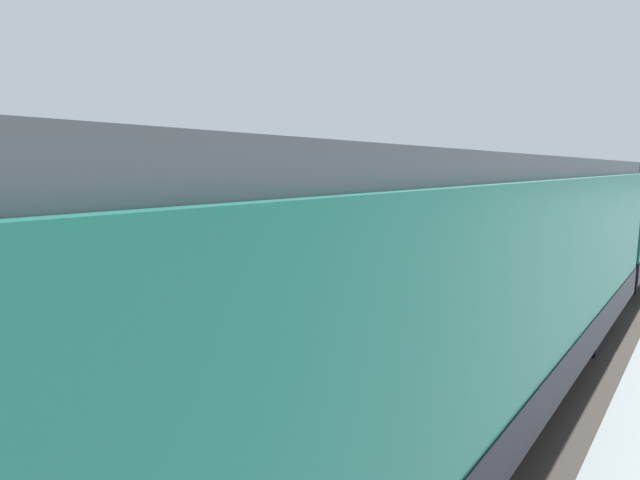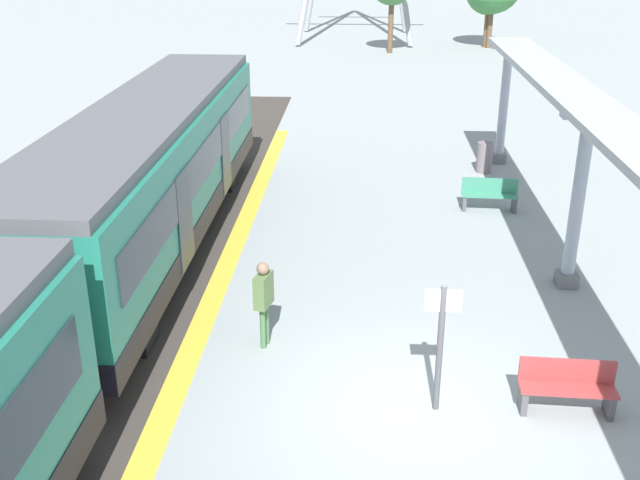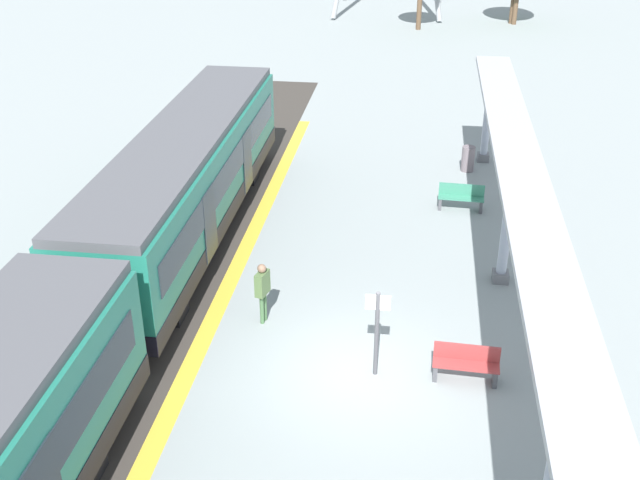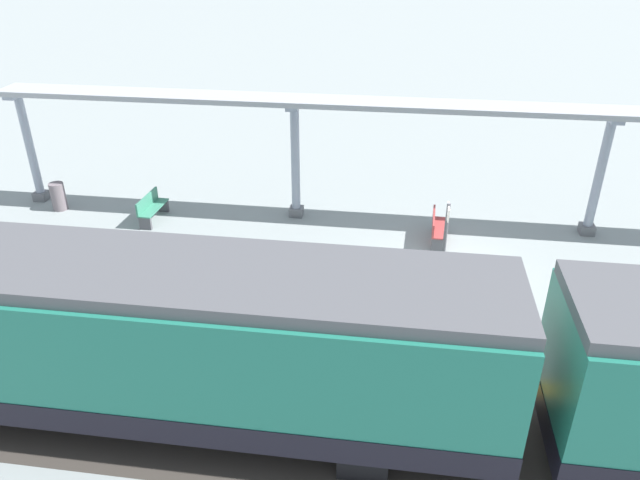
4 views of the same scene
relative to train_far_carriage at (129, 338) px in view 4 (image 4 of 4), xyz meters
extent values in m
plane|color=gray|center=(5.69, -6.15, -1.83)|extent=(176.00, 176.00, 0.00)
cube|color=gold|center=(1.82, -6.15, -1.83)|extent=(0.46, 34.79, 0.01)
cube|color=#38332D|center=(-0.01, -6.15, -1.83)|extent=(3.20, 46.79, 0.01)
cube|color=#1F725F|center=(-0.01, 0.00, 0.11)|extent=(2.60, 14.10, 2.60)
cube|color=black|center=(-0.01, 0.00, -0.92)|extent=(2.63, 14.12, 0.55)
cube|color=#515156|center=(-0.01, 0.00, 1.53)|extent=(2.39, 14.10, 0.24)
cube|color=#1E262D|center=(1.31, 0.00, 0.42)|extent=(0.03, 12.98, 0.84)
cube|color=#1E262D|center=(1.31, -2.35, -0.14)|extent=(0.04, 1.10, 2.00)
cube|color=#1E262D|center=(1.31, 2.35, -0.14)|extent=(0.04, 1.10, 2.00)
cube|color=black|center=(-0.01, -4.51, -1.51)|extent=(2.21, 0.90, 0.64)
cube|color=slate|center=(9.33, -10.75, -1.68)|extent=(0.44, 0.44, 0.30)
cylinder|color=#979FB1|center=(9.33, -10.75, 0.15)|extent=(0.28, 0.28, 3.37)
cube|color=#979FB1|center=(9.33, -10.75, 1.90)|extent=(1.10, 0.36, 0.12)
cube|color=slate|center=(9.33, -1.51, -1.68)|extent=(0.44, 0.44, 0.30)
cylinder|color=#979FB1|center=(9.33, -1.51, 0.15)|extent=(0.28, 0.28, 3.37)
cube|color=#979FB1|center=(9.33, -1.51, 1.90)|extent=(1.10, 0.36, 0.12)
cube|color=slate|center=(9.33, 7.58, -1.68)|extent=(0.44, 0.44, 0.30)
cylinder|color=#979FB1|center=(9.33, 7.58, 0.15)|extent=(0.28, 0.28, 3.37)
cube|color=#979FB1|center=(9.33, 7.58, 1.90)|extent=(1.10, 0.36, 0.12)
cube|color=#A8AAB2|center=(9.33, -6.16, 2.04)|extent=(1.20, 28.29, 0.16)
cube|color=#9B3837|center=(8.19, -6.13, -1.39)|extent=(1.52, 0.50, 0.04)
cube|color=#9B3837|center=(8.20, -5.94, -1.17)|extent=(1.50, 0.12, 0.40)
cube|color=#4C4C51|center=(8.86, -6.16, -1.62)|extent=(0.12, 0.40, 0.42)
cube|color=#4C4C51|center=(7.53, -6.10, -1.62)|extent=(0.12, 0.40, 0.42)
cube|color=#3A8267|center=(8.34, 3.04, -1.39)|extent=(1.52, 0.51, 0.04)
cube|color=#3A8267|center=(8.35, 3.23, -1.17)|extent=(1.50, 0.13, 0.40)
cube|color=#4C4C51|center=(9.01, 3.00, -1.62)|extent=(0.12, 0.40, 0.42)
cube|color=#4C4C51|center=(7.67, 3.07, -1.62)|extent=(0.12, 0.40, 0.42)
cylinder|color=slate|center=(8.69, 6.53, -1.36)|extent=(0.48, 0.48, 0.95)
cylinder|color=#4C4C51|center=(6.15, -6.14, -0.73)|extent=(0.10, 0.10, 2.20)
cube|color=silver|center=(6.15, -6.14, 0.12)|extent=(0.56, 0.04, 0.36)
cylinder|color=#43693F|center=(3.14, -4.45, -1.42)|extent=(0.11, 0.11, 0.83)
cylinder|color=#43693F|center=(3.18, -4.29, -1.42)|extent=(0.11, 0.11, 0.83)
cube|color=#536D3F|center=(3.16, -4.37, -0.69)|extent=(0.33, 0.52, 0.62)
sphere|color=#87644F|center=(3.16, -4.37, -0.27)|extent=(0.22, 0.22, 0.22)
camera|label=1|loc=(-2.51, 5.58, 1.52)|focal=27.87mm
camera|label=2|loc=(4.88, -16.24, 5.34)|focal=41.85mm
camera|label=3|loc=(6.78, -20.41, 9.18)|focal=42.84mm
camera|label=4|loc=(-8.48, -4.81, 6.96)|focal=33.87mm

